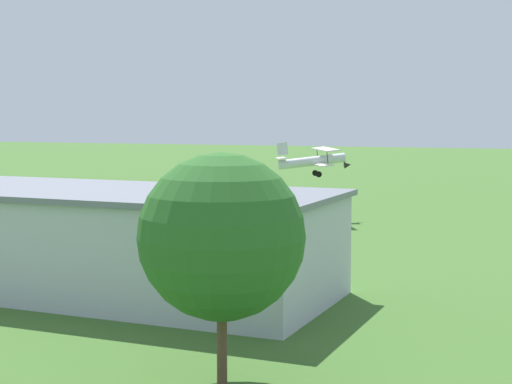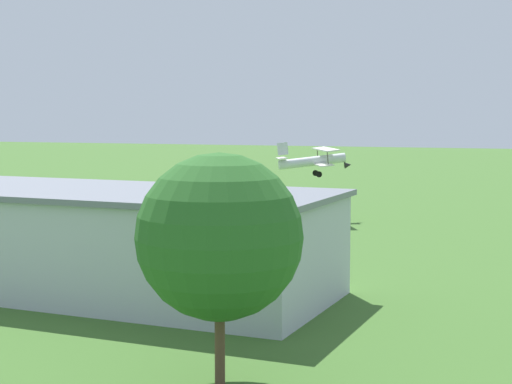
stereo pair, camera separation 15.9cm
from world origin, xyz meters
TOP-DOWN VIEW (x-y plane):
  - ground_plane at (0.00, 0.00)m, footprint 400.00×400.00m
  - hangar at (2.88, 35.68)m, footprint 31.80×13.67m
  - biplane at (-0.55, -2.82)m, footprint 7.85×8.16m
  - person_beside_truck at (17.24, 21.91)m, footprint 0.51×0.51m
  - person_watching_takeoff at (16.05, 22.76)m, footprint 0.52×0.52m
  - person_walking_on_apron at (-9.08, 18.52)m, footprint 0.45×0.45m
  - person_crossing_taxiway at (-6.19, 20.14)m, footprint 0.54×0.54m
  - person_near_hangar_door at (10.09, 18.71)m, footprint 0.41×0.41m
  - tree_at_field_edge at (-11.88, 49.23)m, footprint 6.83×6.83m

SIDE VIEW (x-z plane):
  - ground_plane at x=0.00m, z-range 0.00..0.00m
  - person_near_hangar_door at x=10.09m, z-range -0.01..1.52m
  - person_watching_takeoff at x=16.05m, z-range -0.01..1.60m
  - person_beside_truck at x=17.24m, z-range 0.00..1.69m
  - person_crossing_taxiway at x=-6.19m, z-range 0.00..1.73m
  - person_walking_on_apron at x=-9.08m, z-range 0.00..1.75m
  - hangar at x=2.88m, z-range 0.01..6.51m
  - tree_at_field_edge at x=-11.88m, z-range 1.37..10.95m
  - biplane at x=-0.55m, z-range 4.49..8.18m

